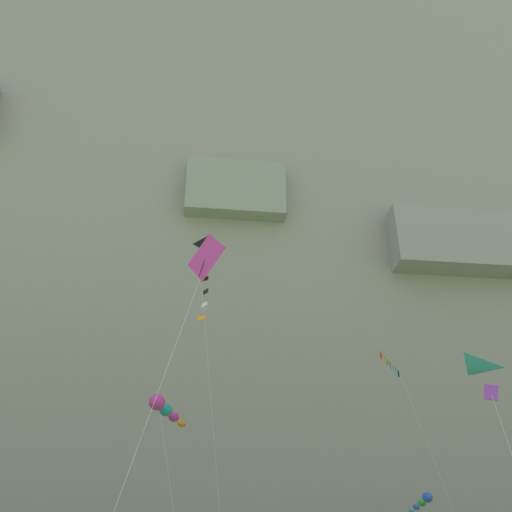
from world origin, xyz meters
name	(u,v)px	position (x,y,z in m)	size (l,w,h in m)	color
cliff_face	(227,211)	(-0.01, 58.29, 41.70)	(180.00, 29.69, 83.42)	gray
kite_delta_high_right	(193,255)	(-3.57, 36.29, 22.73)	(3.72, 5.51, 23.36)	black
kite_banner_upper_left	(395,377)	(10.41, 35.48, 13.78)	(4.34, 5.16, 14.85)	black
kite_delta_near_cliff	(508,389)	(6.60, 15.58, 7.00)	(1.89, 3.18, 7.23)	#38B2D1
kite_windsock_low_center	(165,409)	(-4.70, 35.21, 11.11)	(3.21, 6.53, 11.75)	#CC3399
kite_windsock_far_left	(422,502)	(12.74, 39.52, 6.48)	(2.01, 9.58, 7.03)	blue
kite_diamond_high_left	(205,261)	(-2.88, 18.12, 12.31)	(3.66, 4.07, 13.75)	#CC3399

